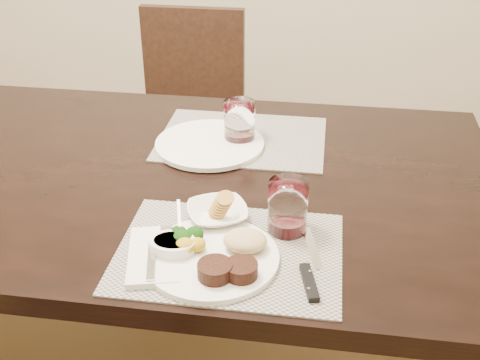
# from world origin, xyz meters

# --- Properties ---
(dining_table) EXTENTS (2.00, 1.00, 0.75)m
(dining_table) POSITION_xyz_m (0.00, 0.00, 0.67)
(dining_table) COLOR black
(dining_table) RESTS_ON ground
(chair_far) EXTENTS (0.42, 0.42, 0.90)m
(chair_far) POSITION_xyz_m (0.00, 0.93, 0.50)
(chair_far) COLOR black
(chair_far) RESTS_ON ground
(placemat_near) EXTENTS (0.46, 0.34, 0.00)m
(placemat_near) POSITION_xyz_m (0.37, -0.31, 0.75)
(placemat_near) COLOR gray
(placemat_near) RESTS_ON dining_table
(placemat_far) EXTENTS (0.46, 0.34, 0.00)m
(placemat_far) POSITION_xyz_m (0.32, 0.21, 0.75)
(placemat_far) COLOR gray
(placemat_far) RESTS_ON dining_table
(dinner_plate) EXTENTS (0.27, 0.27, 0.05)m
(dinner_plate) POSITION_xyz_m (0.36, -0.35, 0.77)
(dinner_plate) COLOR white
(dinner_plate) RESTS_ON placemat_near
(napkin_fork) EXTENTS (0.15, 0.21, 0.02)m
(napkin_fork) POSITION_xyz_m (0.23, -0.36, 0.76)
(napkin_fork) COLOR silver
(napkin_fork) RESTS_ON placemat_near
(steak_knife) EXTENTS (0.05, 0.24, 0.01)m
(steak_knife) POSITION_xyz_m (0.54, -0.36, 0.76)
(steak_knife) COLOR silver
(steak_knife) RESTS_ON placemat_near
(cracker_bowl) EXTENTS (0.17, 0.17, 0.06)m
(cracker_bowl) POSITION_xyz_m (0.33, -0.20, 0.77)
(cracker_bowl) COLOR white
(cracker_bowl) RESTS_ON placemat_near
(sauce_ramekin) EXTENTS (0.09, 0.14, 0.08)m
(sauce_ramekin) POSITION_xyz_m (0.26, -0.34, 0.77)
(sauce_ramekin) COLOR white
(sauce_ramekin) RESTS_ON placemat_near
(wine_glass_near) EXTENTS (0.08, 0.08, 0.12)m
(wine_glass_near) POSITION_xyz_m (0.48, -0.21, 0.81)
(wine_glass_near) COLOR white
(wine_glass_near) RESTS_ON placemat_near
(far_plate) EXTENTS (0.30, 0.30, 0.01)m
(far_plate) POSITION_xyz_m (0.24, 0.15, 0.76)
(far_plate) COLOR white
(far_plate) RESTS_ON placemat_far
(wine_glass_far) EXTENTS (0.09, 0.09, 0.12)m
(wine_glass_far) POSITION_xyz_m (0.32, 0.19, 0.81)
(wine_glass_far) COLOR white
(wine_glass_far) RESTS_ON placemat_far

